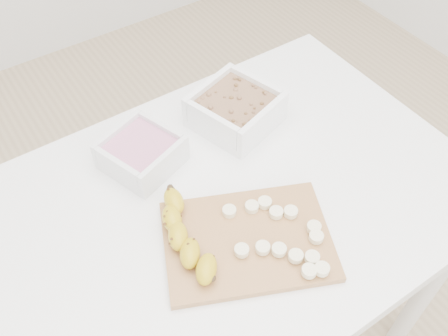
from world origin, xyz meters
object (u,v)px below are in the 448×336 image
bowl_yogurt (141,152)px  cutting_board (247,241)px  bowl_granola (235,109)px  table (232,223)px  banana (187,237)px

bowl_yogurt → cutting_board: 0.30m
bowl_yogurt → bowl_granola: 0.24m
bowl_yogurt → bowl_granola: bearing=-1.5°
bowl_yogurt → cutting_board: bearing=-76.5°
bowl_yogurt → bowl_granola: size_ratio=0.86×
table → bowl_yogurt: (-0.11, 0.18, 0.13)m
table → banana: 0.19m
bowl_granola → table: bearing=-126.2°
table → banana: bearing=-159.5°
table → cutting_board: (-0.04, -0.11, 0.10)m
table → banana: (-0.14, -0.05, 0.13)m
cutting_board → bowl_granola: bearing=59.4°
bowl_granola → banana: bowl_granola is taller
table → banana: banana is taller
cutting_board → bowl_yogurt: bearing=103.5°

